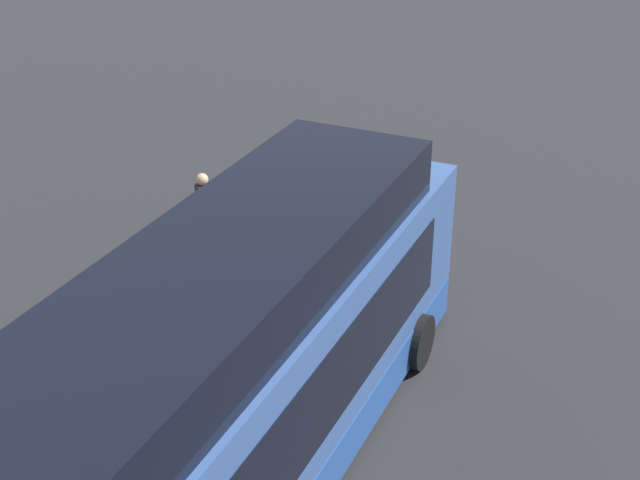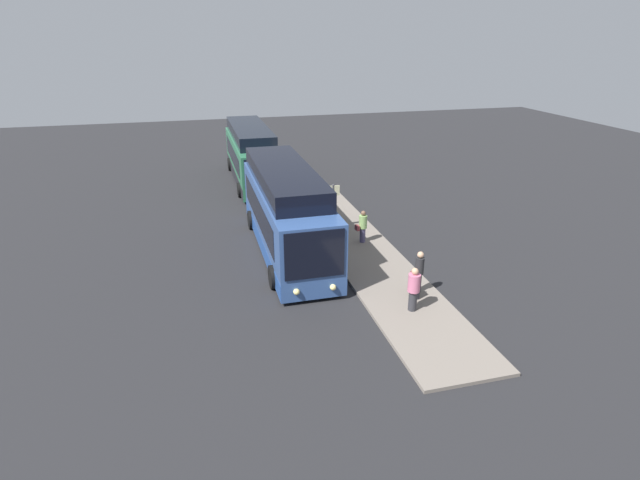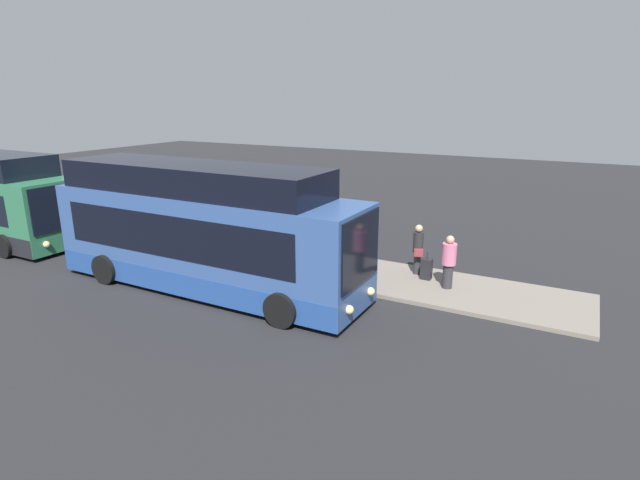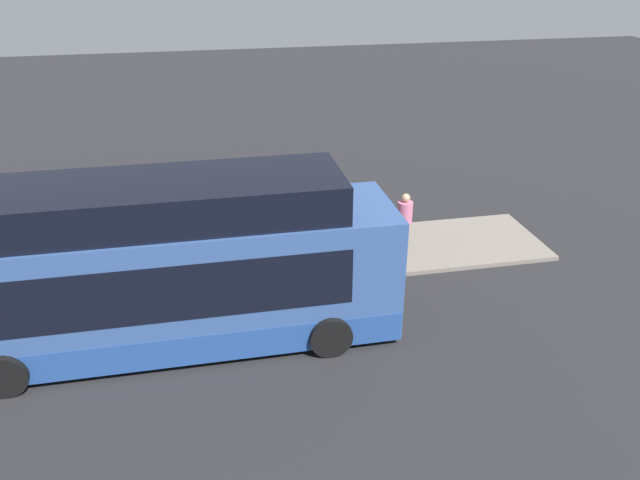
% 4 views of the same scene
% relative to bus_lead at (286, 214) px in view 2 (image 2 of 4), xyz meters
% --- Properties ---
extents(ground, '(80.00, 80.00, 0.00)m').
position_rel_bus_lead_xyz_m(ground, '(0.94, 0.14, -1.75)').
color(ground, '#232326').
extents(platform, '(20.00, 3.10, 0.12)m').
position_rel_bus_lead_xyz_m(platform, '(0.94, 3.28, -1.69)').
color(platform, slate).
rests_on(platform, ground).
extents(bus_lead, '(10.45, 2.83, 3.88)m').
position_rel_bus_lead_xyz_m(bus_lead, '(0.00, 0.00, 0.00)').
color(bus_lead, '#33518C').
rests_on(bus_lead, ground).
extents(bus_second, '(10.37, 2.76, 3.64)m').
position_rel_bus_lead_xyz_m(bus_second, '(-12.19, 0.00, -0.12)').
color(bus_second, '#2D704C').
rests_on(bus_second, ground).
extents(passenger_boarding, '(0.48, 0.58, 1.68)m').
position_rel_bus_lead_xyz_m(passenger_boarding, '(5.55, 4.02, -0.70)').
color(passenger_boarding, '#2D2D33').
rests_on(passenger_boarding, platform).
extents(passenger_waiting, '(0.42, 0.59, 1.57)m').
position_rel_bus_lead_xyz_m(passenger_waiting, '(0.32, 3.58, -0.79)').
color(passenger_waiting, '#4C476B').
rests_on(passenger_waiting, platform).
extents(passenger_with_bags, '(0.62, 0.62, 1.67)m').
position_rel_bus_lead_xyz_m(passenger_with_bags, '(6.77, 3.25, -0.74)').
color(passenger_with_bags, '#2D2D33').
rests_on(passenger_with_bags, platform).
extents(suitcase, '(0.33, 0.28, 0.92)m').
position_rel_bus_lead_xyz_m(suitcase, '(5.97, 3.69, -1.28)').
color(suitcase, black).
rests_on(suitcase, platform).
extents(sign_post, '(0.10, 0.67, 2.40)m').
position_rel_bus_lead_xyz_m(sign_post, '(-1.48, 2.63, -0.10)').
color(sign_post, '#4C4C51').
rests_on(sign_post, platform).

